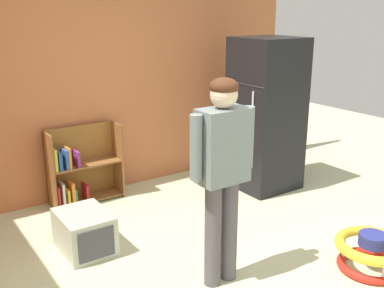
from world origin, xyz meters
The scene contains 7 objects.
ground_plane centered at (0.00, 0.00, 0.00)m, with size 12.00×12.00×0.00m, color beige.
back_wall centered at (0.00, 2.33, 1.35)m, with size 5.20×0.06×2.70m, color #C56E42.
refrigerator centered at (1.60, 1.35, 0.89)m, with size 0.73×0.68×1.78m.
bookshelf centered at (-0.42, 2.15, 0.37)m, with size 0.80×0.28×0.85m.
standing_person centered at (-0.09, 0.02, 0.98)m, with size 0.57×0.22×1.63m.
baby_walker centered at (1.05, -0.56, 0.16)m, with size 0.60×0.60×0.32m.
pet_carrier centered at (-0.80, 1.08, 0.18)m, with size 0.42×0.55×0.36m.
Camera 1 is at (-2.09, -2.52, 2.10)m, focal length 43.04 mm.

